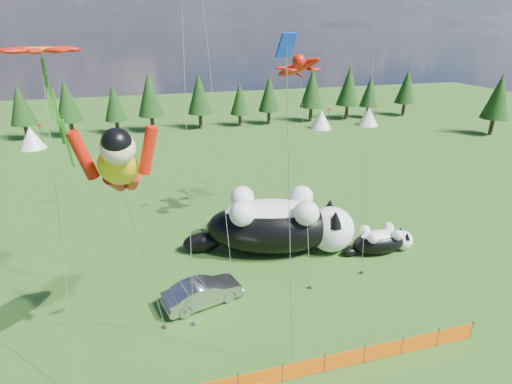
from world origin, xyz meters
TOP-DOWN VIEW (x-y plane):
  - ground at (0.00, 0.00)m, footprint 160.00×160.00m
  - safety_fence at (0.00, -3.00)m, footprint 22.06×0.06m
  - tree_line at (0.00, 45.00)m, footprint 90.00×4.00m
  - festival_tents at (11.00, 40.00)m, footprint 50.00×3.20m
  - cat_large at (4.41, 7.80)m, footprint 11.74×6.21m
  - cat_small at (11.26, 5.63)m, footprint 5.22×1.95m
  - car at (-1.54, 3.37)m, footprint 4.74×2.67m
  - superhero_kite at (-4.83, 0.53)m, footprint 4.76×5.15m
  - gecko_kite at (6.92, 11.75)m, footprint 5.14×12.01m
  - flower_kite at (-7.26, 2.47)m, footprint 3.11×5.70m
  - diamond_kite_c at (1.01, -2.38)m, footprint 1.40×0.55m

SIDE VIEW (x-z plane):
  - ground at x=0.00m, z-range 0.00..0.00m
  - safety_fence at x=0.00m, z-range -0.05..1.05m
  - car at x=-1.54m, z-range 0.00..1.48m
  - cat_small at x=11.26m, z-range -0.05..1.84m
  - festival_tents at x=11.00m, z-range 0.00..2.80m
  - cat_large at x=4.41m, z-range -0.11..4.19m
  - tree_line at x=0.00m, z-range 0.00..8.00m
  - superhero_kite at x=-4.83m, z-range 3.59..15.40m
  - gecko_kite at x=6.92m, z-range 4.53..19.34m
  - diamond_kite_c at x=1.01m, z-range 6.11..20.98m
  - flower_kite at x=-7.26m, z-range 6.49..20.71m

